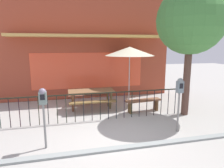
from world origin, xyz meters
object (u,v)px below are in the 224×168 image
(picnic_table_left, at_px, (91,94))
(patio_umbrella, at_px, (130,51))
(patio_bench, at_px, (143,103))
(parking_meter_far, at_px, (43,103))
(street_tree, at_px, (191,21))
(parking_meter_near, at_px, (180,91))

(picnic_table_left, height_order, patio_umbrella, patio_umbrella)
(picnic_table_left, height_order, patio_bench, picnic_table_left)
(picnic_table_left, bearing_deg, parking_meter_far, -118.14)
(street_tree, bearing_deg, picnic_table_left, 156.32)
(patio_bench, relative_size, street_tree, 0.31)
(patio_umbrella, relative_size, parking_meter_near, 1.53)
(patio_umbrella, bearing_deg, street_tree, -54.62)
(patio_umbrella, distance_m, patio_bench, 2.40)
(patio_umbrella, bearing_deg, patio_bench, -85.51)
(patio_umbrella, xyz_separation_m, parking_meter_far, (-3.33, -3.50, -1.09))
(picnic_table_left, xyz_separation_m, street_tree, (3.30, -1.45, 2.75))
(patio_umbrella, xyz_separation_m, patio_bench, (0.11, -1.43, -1.92))
(patio_umbrella, height_order, parking_meter_near, patio_umbrella)
(picnic_table_left, xyz_separation_m, parking_meter_far, (-1.53, -2.85, 0.57))
(parking_meter_far, bearing_deg, picnic_table_left, 61.86)
(picnic_table_left, height_order, street_tree, street_tree)
(parking_meter_far, bearing_deg, parking_meter_near, 1.87)
(parking_meter_far, bearing_deg, street_tree, 16.28)
(picnic_table_left, relative_size, patio_umbrella, 0.73)
(picnic_table_left, distance_m, patio_umbrella, 2.54)
(street_tree, bearing_deg, patio_bench, 154.34)
(parking_meter_near, bearing_deg, picnic_table_left, 129.03)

